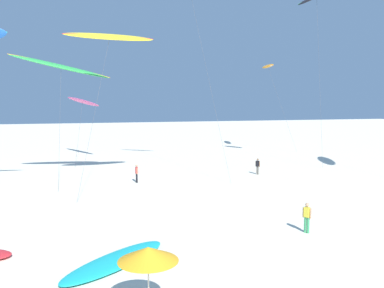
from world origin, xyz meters
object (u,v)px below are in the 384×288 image
object	(u,v)px
flying_kite_1	(110,37)
beach_umbrella	(148,254)
grounded_kite_0	(116,261)
flying_kite_6	(82,101)
person_foreground_walker	(258,166)
person_near_left	(137,173)
flying_kite_3	(61,67)
person_near_right	(307,216)
flying_kite_5	(268,66)

from	to	relation	value
flying_kite_1	beach_umbrella	size ratio (longest dim) A/B	5.38
grounded_kite_0	flying_kite_6	bearing A→B (deg)	87.70
flying_kite_1	flying_kite_6	world-z (taller)	flying_kite_1
person_foreground_walker	person_near_left	world-z (taller)	person_near_left
flying_kite_3	person_near_right	bearing A→B (deg)	-60.46
flying_kite_5	person_near_right	world-z (taller)	flying_kite_5
person_near_left	beach_umbrella	size ratio (longest dim) A/B	0.67
flying_kite_6	person_foreground_walker	bearing A→B (deg)	-50.83
flying_kite_1	person_foreground_walker	size ratio (longest dim) A/B	8.04
person_near_left	flying_kite_6	bearing A→B (deg)	99.40
person_near_left	grounded_kite_0	bearing A→B (deg)	-104.55
flying_kite_1	flying_kite_3	size ratio (longest dim) A/B	1.12
grounded_kite_0	beach_umbrella	distance (m)	5.34
person_near_left	person_near_right	distance (m)	17.80
flying_kite_5	beach_umbrella	distance (m)	50.75
flying_kite_6	beach_umbrella	xyz separation A→B (m)	(-1.16, -41.32, -5.16)
flying_kite_1	person_near_left	distance (m)	11.82
flying_kite_3	flying_kite_5	distance (m)	33.21
flying_kite_1	person_foreground_walker	bearing A→B (deg)	2.09
beach_umbrella	flying_kite_5	bearing A→B (deg)	55.59
grounded_kite_0	flying_kite_5	bearing A→B (deg)	51.81
grounded_kite_0	flying_kite_1	bearing A→B (deg)	82.17
flying_kite_5	person_near_left	xyz separation A→B (m)	(-23.79, -18.44, -11.77)
flying_kite_6	flying_kite_3	bearing A→B (deg)	-101.00
flying_kite_1	person_near_right	distance (m)	21.60
flying_kite_1	grounded_kite_0	world-z (taller)	flying_kite_1
flying_kite_6	person_near_right	distance (m)	37.28
flying_kite_5	grounded_kite_0	xyz separation A→B (m)	(-28.36, -36.05, -12.52)
flying_kite_5	flying_kite_3	bearing A→B (deg)	-154.04
flying_kite_5	flying_kite_6	size ratio (longest dim) A/B	1.08
flying_kite_3	person_near_right	size ratio (longest dim) A/B	7.04
flying_kite_1	flying_kite_5	distance (m)	32.14
flying_kite_1	person_near_right	xyz separation A→B (m)	(7.99, -16.38, -11.59)
grounded_kite_0	person_near_left	bearing A→B (deg)	75.45
flying_kite_1	flying_kite_3	bearing A→B (deg)	130.71
flying_kite_3	flying_kite_6	bearing A→B (deg)	79.00
flying_kite_5	flying_kite_6	world-z (taller)	flying_kite_5
person_foreground_walker	person_near_right	size ratio (longest dim) A/B	0.98
flying_kite_5	beach_umbrella	xyz separation A→B (m)	(-28.06, -40.97, -10.47)
flying_kite_6	beach_umbrella	bearing A→B (deg)	-91.61
grounded_kite_0	flying_kite_3	bearing A→B (deg)	93.78
beach_umbrella	person_near_right	bearing A→B (deg)	29.55
flying_kite_3	grounded_kite_0	xyz separation A→B (m)	(1.42, -21.55, -10.20)
flying_kite_6	person_near_left	bearing A→B (deg)	-80.60
flying_kite_6	person_near_left	xyz separation A→B (m)	(3.11, -18.79, -6.45)
flying_kite_5	flying_kite_6	xyz separation A→B (m)	(-26.90, 0.35, -5.32)
flying_kite_1	person_near_right	world-z (taller)	flying_kite_1
flying_kite_6	person_near_right	size ratio (longest dim) A/B	7.46
grounded_kite_0	beach_umbrella	world-z (taller)	beach_umbrella
flying_kite_5	grounded_kite_0	distance (m)	47.55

